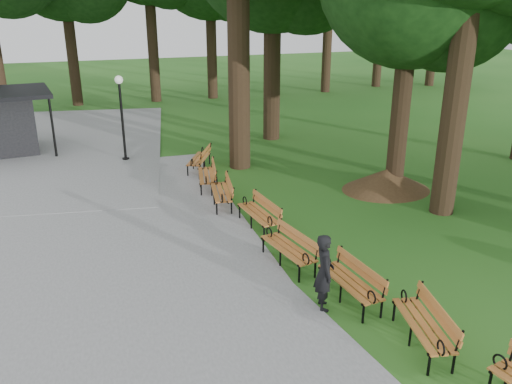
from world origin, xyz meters
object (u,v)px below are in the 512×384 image
object	(u,v)px
bench_2	(350,282)
bench_1	(423,325)
bench_7	(199,159)
person	(324,272)
bench_4	(258,214)
bench_3	(288,249)
dirt_mound	(387,179)
bench_6	(206,176)
bench_5	(221,192)
lamp_post	(121,101)

from	to	relation	value
bench_2	bench_1	bearing A→B (deg)	10.66
bench_2	bench_7	xyz separation A→B (m)	(-0.86, 9.98, 0.00)
bench_1	bench_7	bearing A→B (deg)	-160.57
person	bench_4	size ratio (longest dim) A/B	0.88
person	bench_2	world-z (taller)	person
bench_3	bench_7	size ratio (longest dim) A/B	1.00
dirt_mound	bench_2	xyz separation A→B (m)	(-4.60, -5.76, 0.07)
dirt_mound	bench_6	world-z (taller)	bench_6
bench_1	bench_7	distance (m)	11.88
person	bench_5	bearing A→B (deg)	18.18
bench_6	bench_7	xyz separation A→B (m)	(0.22, 2.02, 0.00)
bench_6	bench_7	distance (m)	2.03
dirt_mound	bench_4	size ratio (longest dim) A/B	1.34
bench_3	bench_5	size ratio (longest dim) A/B	1.00
bench_1	bench_4	bearing A→B (deg)	-157.16
dirt_mound	bench_6	bearing A→B (deg)	158.77
bench_1	person	bearing A→B (deg)	-134.07
bench_1	bench_2	world-z (taller)	same
dirt_mound	bench_1	bearing A→B (deg)	-118.40
bench_4	bench_5	distance (m)	2.09
person	bench_5	size ratio (longest dim) A/B	0.88
bench_2	bench_6	bearing A→B (deg)	-177.09
bench_5	bench_7	size ratio (longest dim) A/B	1.00
bench_5	bench_7	world-z (taller)	same
bench_4	bench_6	bearing A→B (deg)	-177.74
person	dirt_mound	size ratio (longest dim) A/B	0.65
bench_6	person	bearing A→B (deg)	14.58
bench_7	dirt_mound	bearing A→B (deg)	79.60
person	bench_1	distance (m)	2.14
bench_1	bench_2	bearing A→B (deg)	-151.71
bench_2	bench_6	world-z (taller)	same
bench_6	bench_1	bearing A→B (deg)	20.68
dirt_mound	bench_2	size ratio (longest dim) A/B	1.34
person	bench_7	bearing A→B (deg)	15.62
bench_3	dirt_mound	bearing A→B (deg)	116.87
bench_5	bench_7	xyz separation A→B (m)	(0.20, 3.76, 0.00)
lamp_post	bench_7	xyz separation A→B (m)	(2.47, -2.26, -1.96)
bench_4	bench_6	world-z (taller)	same
bench_6	dirt_mound	bearing A→B (deg)	80.28
bench_2	bench_7	world-z (taller)	same
bench_5	bench_3	bearing A→B (deg)	15.75
bench_3	bench_1	bearing A→B (deg)	7.10
lamp_post	bench_7	world-z (taller)	lamp_post
bench_2	bench_3	distance (m)	2.00
dirt_mound	bench_7	distance (m)	6.91
lamp_post	bench_5	size ratio (longest dim) A/B	1.77
lamp_post	dirt_mound	size ratio (longest dim) A/B	1.31
dirt_mound	bench_3	size ratio (longest dim) A/B	1.34
lamp_post	bench_4	size ratio (longest dim) A/B	1.77
person	bench_1	xyz separation A→B (m)	(1.15, -1.77, -0.39)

